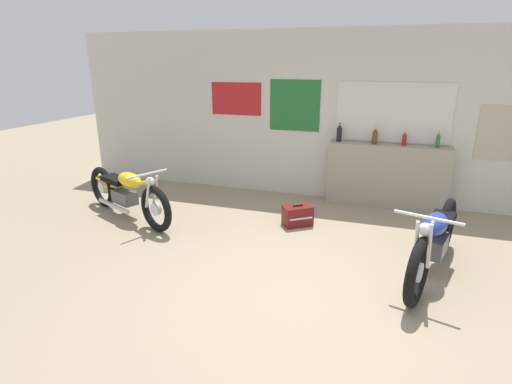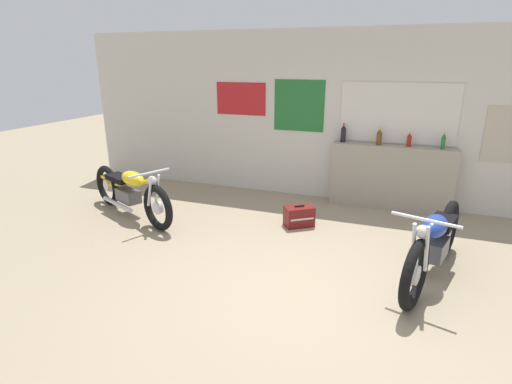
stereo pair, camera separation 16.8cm
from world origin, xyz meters
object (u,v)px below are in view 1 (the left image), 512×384
Objects in this scene: bottle_leftmost at (339,133)px; bottle_center at (404,139)px; motorcycle_blue at (434,241)px; motorcycle_yellow at (126,192)px; bottle_left_center at (375,136)px; bottle_right_center at (438,140)px; hard_case_darkred at (298,216)px.

bottle_leftmost is 1.33× the size of bottle_center.
motorcycle_blue is at bearing -58.92° from bottle_leftmost.
bottle_left_center is at bearing 26.94° from motorcycle_yellow.
bottle_left_center reaches higher than motorcycle_yellow.
bottle_left_center is 2.44m from motorcycle_blue.
bottle_center is at bearing -1.37° from bottle_leftmost.
bottle_right_center is at bearing 21.95° from motorcycle_yellow.
motorcycle_yellow is at bearing -153.06° from bottle_left_center.
motorcycle_yellow is at bearing 174.28° from motorcycle_blue.
bottle_leftmost is 1.01m from bottle_center.
motorcycle_blue is (4.26, -0.43, 0.02)m from motorcycle_yellow.
hard_case_darkred is at bearing -137.54° from bottle_center.
motorcycle_blue is (0.78, -2.19, -0.73)m from bottle_left_center.
bottle_center is at bearing 3.21° from bottle_left_center.
bottle_right_center is (0.93, 0.01, -0.01)m from bottle_left_center.
bottle_center reaches higher than hard_case_darkred.
bottle_left_center is 3.97m from motorcycle_yellow.
bottle_right_center reaches higher than motorcycle_yellow.
bottle_left_center is 0.58× the size of hard_case_darkred.
motorcycle_yellow is 2.59m from hard_case_darkred.
hard_case_darkred is (-1.39, -1.27, -0.98)m from bottle_center.
bottle_leftmost reaches higher than bottle_right_center.
hard_case_darkred is (-0.38, -1.30, -1.02)m from bottle_leftmost.
motorcycle_yellow is (-2.91, -1.81, -0.76)m from bottle_leftmost.
bottle_center is 0.11× the size of motorcycle_blue.
bottle_left_center reaches higher than bottle_center.
bottle_right_center is (0.48, -0.02, 0.01)m from bottle_center.
bottle_left_center is at bearing -4.94° from bottle_leftmost.
bottle_leftmost is at bearing 73.80° from hard_case_darkred.
bottle_center is at bearing 42.46° from hard_case_darkred.
motorcycle_yellow is 1.01× the size of motorcycle_blue.
bottle_right_center is at bearing 86.23° from motorcycle_blue.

